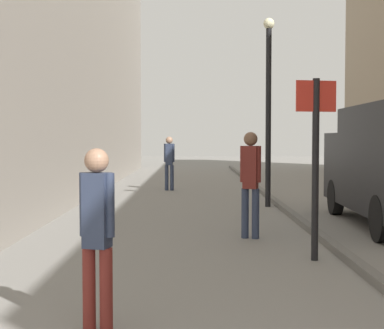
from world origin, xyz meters
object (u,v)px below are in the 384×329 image
at_px(pedestrian_main_foreground, 252,177).
at_px(pedestrian_mid_block, 99,228).
at_px(lamp_post, 270,99).
at_px(street_sign_post, 317,153).
at_px(pedestrian_far_crossing, 171,159).

height_order(pedestrian_main_foreground, pedestrian_mid_block, pedestrian_main_foreground).
xyz_separation_m(pedestrian_mid_block, lamp_post, (2.78, 9.54, 1.76)).
distance_m(street_sign_post, lamp_post, 6.53).
bearing_deg(street_sign_post, pedestrian_main_foreground, -79.32).
bearing_deg(lamp_post, street_sign_post, -91.53).
relative_size(pedestrian_far_crossing, lamp_post, 0.38).
height_order(pedestrian_main_foreground, street_sign_post, street_sign_post).
bearing_deg(pedestrian_main_foreground, lamp_post, -82.73).
relative_size(pedestrian_mid_block, lamp_post, 0.35).
bearing_deg(pedestrian_far_crossing, pedestrian_mid_block, -84.87).
relative_size(pedestrian_far_crossing, street_sign_post, 0.69).
xyz_separation_m(street_sign_post, lamp_post, (0.17, 6.42, 1.18)).
bearing_deg(street_sign_post, pedestrian_far_crossing, -88.73).
xyz_separation_m(pedestrian_main_foreground, pedestrian_mid_block, (-1.86, -4.93, -0.11)).
distance_m(pedestrian_mid_block, lamp_post, 10.09).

